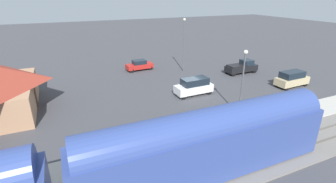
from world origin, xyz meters
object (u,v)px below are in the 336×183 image
at_px(pickup_black, 242,67).
at_px(light_pole_near_platform, 243,75).
at_px(pedestrian_waiting_far, 287,107).
at_px(light_pole_lot_center, 184,39).
at_px(sedan_red, 139,65).
at_px(suv_white, 194,86).
at_px(pedestrian_on_platform, 180,133).
at_px(suv_tan, 292,79).

height_order(pickup_black, light_pole_near_platform, light_pole_near_platform).
xyz_separation_m(pedestrian_waiting_far, light_pole_lot_center, (19.50, 2.10, 4.09)).
relative_size(pickup_black, light_pole_near_platform, 0.77).
relative_size(pedestrian_waiting_far, sedan_red, 0.37).
bearing_deg(suv_white, pedestrian_on_platform, 144.64).
bearing_deg(suv_white, suv_tan, -101.92).
bearing_deg(light_pole_lot_center, pedestrian_on_platform, 151.92).
bearing_deg(pickup_black, suv_white, 112.69).
distance_m(pedestrian_on_platform, pickup_black, 23.73).
distance_m(suv_tan, light_pole_lot_center, 17.08).
height_order(light_pole_near_platform, light_pole_lot_center, light_pole_lot_center).
xyz_separation_m(sedan_red, suv_tan, (-16.39, -17.07, 0.27)).
relative_size(suv_white, light_pole_near_platform, 0.70).
xyz_separation_m(pedestrian_on_platform, pedestrian_waiting_far, (0.03, -12.52, 0.00)).
relative_size(pedestrian_waiting_far, suv_tan, 0.34).
bearing_deg(sedan_red, suv_white, -167.26).
distance_m(pedestrian_waiting_far, light_pole_lot_center, 20.03).
bearing_deg(light_pole_near_platform, pickup_black, -40.47).
bearing_deg(light_pole_near_platform, sedan_red, 12.84).
bearing_deg(suv_tan, suv_white, 78.08).
bearing_deg(sedan_red, pickup_black, -119.78).
distance_m(pedestrian_waiting_far, pickup_black, 15.85).
xyz_separation_m(pedestrian_on_platform, suv_white, (9.69, -6.88, -0.13)).
relative_size(pedestrian_on_platform, suv_white, 0.35).
xyz_separation_m(pedestrian_on_platform, sedan_red, (23.12, -3.84, -0.40)).
xyz_separation_m(pedestrian_waiting_far, light_pole_near_platform, (2.67, 4.02, 3.24)).
distance_m(pedestrian_on_platform, light_pole_near_platform, 9.48).
bearing_deg(pedestrian_on_platform, suv_white, -35.36).
bearing_deg(pedestrian_on_platform, pickup_black, -51.94).
relative_size(pedestrian_on_platform, light_pole_near_platform, 0.24).
bearing_deg(light_pole_lot_center, sedan_red, 61.34).
relative_size(sedan_red, light_pole_lot_center, 0.53).
relative_size(pedestrian_on_platform, pickup_black, 0.31).
relative_size(suv_tan, light_pole_lot_center, 0.57).
relative_size(pickup_black, light_pole_lot_center, 0.63).
distance_m(suv_white, light_pole_near_platform, 7.93).
xyz_separation_m(pickup_black, light_pole_near_platform, (-11.93, 10.18, 3.49)).
distance_m(pickup_black, light_pole_lot_center, 10.54).
bearing_deg(sedan_red, suv_tan, -133.83).
distance_m(pedestrian_on_platform, suv_white, 11.89).
bearing_deg(pedestrian_on_platform, light_pole_lot_center, -28.08).
bearing_deg(suv_tan, pedestrian_on_platform, 107.83).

